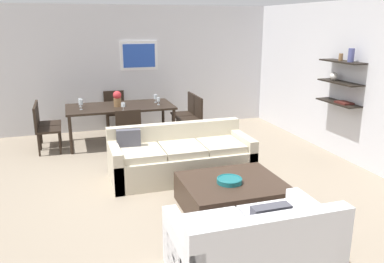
{
  "coord_description": "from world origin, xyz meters",
  "views": [
    {
      "loc": [
        -1.56,
        -5.22,
        2.34
      ],
      "look_at": [
        0.17,
        0.2,
        0.75
      ],
      "focal_mm": 36.75,
      "sensor_mm": 36.0,
      "label": 1
    }
  ],
  "objects_px": {
    "dining_chair_left_far": "(44,121)",
    "wine_glass_right_far": "(156,97)",
    "centerpiece_vase": "(117,98)",
    "coffee_table": "(232,195)",
    "dining_chair_left_near": "(43,126)",
    "dining_chair_right_far": "(187,111)",
    "wine_glass_head": "(117,95)",
    "dining_table": "(120,109)",
    "loveseat_white": "(253,247)",
    "dining_chair_foot": "(128,130)",
    "wine_glass_right_near": "(158,100)",
    "dining_chair_right_near": "(193,115)",
    "wine_glass_foot": "(123,105)",
    "dining_chair_head": "(115,108)",
    "sofa_beige": "(180,158)",
    "decorative_bowl": "(229,180)",
    "wine_glass_left_near": "(81,102)",
    "wine_glass_left_far": "(80,101)"
  },
  "relations": [
    {
      "from": "dining_chair_right_near",
      "to": "coffee_table",
      "type": "bearing_deg",
      "value": -98.72
    },
    {
      "from": "coffee_table",
      "to": "dining_chair_foot",
      "type": "height_order",
      "value": "dining_chair_foot"
    },
    {
      "from": "dining_chair_right_far",
      "to": "wine_glass_head",
      "type": "distance_m",
      "value": 1.5
    },
    {
      "from": "wine_glass_head",
      "to": "wine_glass_left_far",
      "type": "distance_m",
      "value": 0.81
    },
    {
      "from": "dining_chair_right_near",
      "to": "wine_glass_left_far",
      "type": "relative_size",
      "value": 5.37
    },
    {
      "from": "dining_chair_right_near",
      "to": "centerpiece_vase",
      "type": "distance_m",
      "value": 1.56
    },
    {
      "from": "decorative_bowl",
      "to": "wine_glass_foot",
      "type": "xyz_separation_m",
      "value": [
        -0.9,
        2.95,
        0.44
      ]
    },
    {
      "from": "dining_chair_left_near",
      "to": "centerpiece_vase",
      "type": "relative_size",
      "value": 2.88
    },
    {
      "from": "dining_table",
      "to": "wine_glass_foot",
      "type": "relative_size",
      "value": 13.81
    },
    {
      "from": "loveseat_white",
      "to": "dining_chair_left_far",
      "type": "bearing_deg",
      "value": 112.42
    },
    {
      "from": "decorative_bowl",
      "to": "dining_chair_head",
      "type": "bearing_deg",
      "value": 101.74
    },
    {
      "from": "sofa_beige",
      "to": "dining_chair_left_far",
      "type": "distance_m",
      "value": 3.12
    },
    {
      "from": "decorative_bowl",
      "to": "dining_chair_left_near",
      "type": "relative_size",
      "value": 0.37
    },
    {
      "from": "dining_chair_foot",
      "to": "centerpiece_vase",
      "type": "relative_size",
      "value": 2.88
    },
    {
      "from": "wine_glass_right_near",
      "to": "wine_glass_left_far",
      "type": "height_order",
      "value": "wine_glass_left_far"
    },
    {
      "from": "wine_glass_head",
      "to": "wine_glass_left_near",
      "type": "height_order",
      "value": "wine_glass_left_near"
    },
    {
      "from": "dining_table",
      "to": "wine_glass_foot",
      "type": "height_order",
      "value": "wine_glass_foot"
    },
    {
      "from": "wine_glass_right_near",
      "to": "centerpiece_vase",
      "type": "relative_size",
      "value": 0.47
    },
    {
      "from": "wine_glass_right_far",
      "to": "wine_glass_right_near",
      "type": "bearing_deg",
      "value": -90.0
    },
    {
      "from": "dining_chair_foot",
      "to": "wine_glass_right_far",
      "type": "bearing_deg",
      "value": 54.72
    },
    {
      "from": "coffee_table",
      "to": "wine_glass_left_near",
      "type": "relative_size",
      "value": 6.61
    },
    {
      "from": "decorative_bowl",
      "to": "wine_glass_left_far",
      "type": "distance_m",
      "value": 3.92
    },
    {
      "from": "dining_table",
      "to": "loveseat_white",
      "type": "bearing_deg",
      "value": -82.77
    },
    {
      "from": "dining_chair_right_near",
      "to": "wine_glass_head",
      "type": "distance_m",
      "value": 1.64
    },
    {
      "from": "wine_glass_right_near",
      "to": "dining_chair_left_near",
      "type": "bearing_deg",
      "value": -177.26
    },
    {
      "from": "loveseat_white",
      "to": "dining_chair_right_far",
      "type": "relative_size",
      "value": 1.73
    },
    {
      "from": "dining_chair_left_near",
      "to": "dining_chair_right_near",
      "type": "bearing_deg",
      "value": 0.0
    },
    {
      "from": "loveseat_white",
      "to": "wine_glass_head",
      "type": "relative_size",
      "value": 8.14
    },
    {
      "from": "dining_chair_head",
      "to": "centerpiece_vase",
      "type": "distance_m",
      "value": 1.05
    },
    {
      "from": "dining_chair_foot",
      "to": "centerpiece_vase",
      "type": "bearing_deg",
      "value": 93.4
    },
    {
      "from": "dining_chair_left_far",
      "to": "wine_glass_right_far",
      "type": "height_order",
      "value": "wine_glass_right_far"
    },
    {
      "from": "dining_chair_right_far",
      "to": "wine_glass_right_near",
      "type": "height_order",
      "value": "wine_glass_right_near"
    },
    {
      "from": "loveseat_white",
      "to": "wine_glass_left_near",
      "type": "relative_size",
      "value": 7.95
    },
    {
      "from": "sofa_beige",
      "to": "dining_chair_right_near",
      "type": "bearing_deg",
      "value": 66.42
    },
    {
      "from": "coffee_table",
      "to": "wine_glass_head",
      "type": "xyz_separation_m",
      "value": [
        -0.96,
        3.82,
        0.69
      ]
    },
    {
      "from": "dining_chair_right_far",
      "to": "dining_chair_foot",
      "type": "relative_size",
      "value": 1.0
    },
    {
      "from": "wine_glass_left_near",
      "to": "wine_glass_foot",
      "type": "bearing_deg",
      "value": -23.85
    },
    {
      "from": "wine_glass_foot",
      "to": "sofa_beige",
      "type": "bearing_deg",
      "value": -68.85
    },
    {
      "from": "wine_glass_left_far",
      "to": "wine_glass_foot",
      "type": "bearing_deg",
      "value": -38.16
    },
    {
      "from": "sofa_beige",
      "to": "decorative_bowl",
      "type": "xyz_separation_m",
      "value": [
        0.27,
        -1.32,
        0.12
      ]
    },
    {
      "from": "wine_glass_head",
      "to": "wine_glass_left_far",
      "type": "relative_size",
      "value": 1.14
    },
    {
      "from": "wine_glass_left_far",
      "to": "wine_glass_head",
      "type": "bearing_deg",
      "value": 23.85
    },
    {
      "from": "coffee_table",
      "to": "wine_glass_right_far",
      "type": "bearing_deg",
      "value": 93.52
    },
    {
      "from": "dining_chair_foot",
      "to": "wine_glass_right_near",
      "type": "bearing_deg",
      "value": 46.92
    },
    {
      "from": "coffee_table",
      "to": "wine_glass_right_near",
      "type": "distance_m",
      "value": 3.31
    },
    {
      "from": "dining_chair_left_near",
      "to": "wine_glass_right_far",
      "type": "bearing_deg",
      "value": 9.37
    },
    {
      "from": "dining_chair_head",
      "to": "dining_chair_left_far",
      "type": "relative_size",
      "value": 1.0
    },
    {
      "from": "centerpiece_vase",
      "to": "coffee_table",
      "type": "bearing_deg",
      "value": -73.04
    },
    {
      "from": "dining_chair_left_far",
      "to": "wine_glass_right_near",
      "type": "xyz_separation_m",
      "value": [
        2.18,
        -0.36,
        0.34
      ]
    },
    {
      "from": "dining_chair_right_near",
      "to": "dining_chair_head",
      "type": "relative_size",
      "value": 1.0
    }
  ]
}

